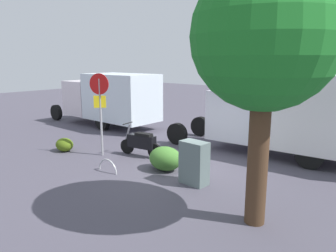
{
  "coord_description": "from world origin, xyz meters",
  "views": [
    {
      "loc": [
        -5.93,
        7.93,
        3.5
      ],
      "look_at": [
        1.12,
        -0.37,
        1.24
      ],
      "focal_mm": 34.15,
      "sensor_mm": 36.0,
      "label": 1
    }
  ],
  "objects_px": {
    "stop_sign": "(100,102)",
    "street_tree": "(265,39)",
    "box_truck_near": "(304,113)",
    "motorcycle": "(141,143)",
    "bike_rack_hoop": "(108,172)",
    "utility_cabinet": "(194,163)",
    "box_truck_far": "(109,97)"
  },
  "relations": [
    {
      "from": "box_truck_near",
      "to": "bike_rack_hoop",
      "type": "relative_size",
      "value": 10.17
    },
    {
      "from": "box_truck_far",
      "to": "street_tree",
      "type": "height_order",
      "value": "street_tree"
    },
    {
      "from": "motorcycle",
      "to": "utility_cabinet",
      "type": "xyz_separation_m",
      "value": [
        -3.06,
        0.93,
        0.11
      ]
    },
    {
      "from": "box_truck_near",
      "to": "street_tree",
      "type": "bearing_deg",
      "value": 94.36
    },
    {
      "from": "box_truck_near",
      "to": "box_truck_far",
      "type": "distance_m",
      "value": 9.91
    },
    {
      "from": "bike_rack_hoop",
      "to": "stop_sign",
      "type": "bearing_deg",
      "value": -33.0
    },
    {
      "from": "street_tree",
      "to": "bike_rack_hoop",
      "type": "bearing_deg",
      "value": 0.1
    },
    {
      "from": "utility_cabinet",
      "to": "bike_rack_hoop",
      "type": "xyz_separation_m",
      "value": [
        2.68,
        0.97,
        -0.63
      ]
    },
    {
      "from": "street_tree",
      "to": "utility_cabinet",
      "type": "relative_size",
      "value": 4.36
    },
    {
      "from": "box_truck_near",
      "to": "motorcycle",
      "type": "height_order",
      "value": "box_truck_near"
    },
    {
      "from": "stop_sign",
      "to": "box_truck_far",
      "type": "bearing_deg",
      "value": -42.51
    },
    {
      "from": "box_truck_far",
      "to": "motorcycle",
      "type": "xyz_separation_m",
      "value": [
        -5.3,
        2.88,
        -1.05
      ]
    },
    {
      "from": "stop_sign",
      "to": "motorcycle",
      "type": "bearing_deg",
      "value": -144.36
    },
    {
      "from": "motorcycle",
      "to": "stop_sign",
      "type": "distance_m",
      "value": 2.11
    },
    {
      "from": "stop_sign",
      "to": "bike_rack_hoop",
      "type": "distance_m",
      "value": 2.77
    },
    {
      "from": "motorcycle",
      "to": "street_tree",
      "type": "height_order",
      "value": "street_tree"
    },
    {
      "from": "street_tree",
      "to": "bike_rack_hoop",
      "type": "relative_size",
      "value": 6.41
    },
    {
      "from": "stop_sign",
      "to": "bike_rack_hoop",
      "type": "bearing_deg",
      "value": 147.0
    },
    {
      "from": "stop_sign",
      "to": "street_tree",
      "type": "height_order",
      "value": "street_tree"
    },
    {
      "from": "stop_sign",
      "to": "bike_rack_hoop",
      "type": "relative_size",
      "value": 3.57
    },
    {
      "from": "box_truck_far",
      "to": "street_tree",
      "type": "bearing_deg",
      "value": 155.7
    },
    {
      "from": "bike_rack_hoop",
      "to": "utility_cabinet",
      "type": "bearing_deg",
      "value": -160.17
    },
    {
      "from": "box_truck_far",
      "to": "bike_rack_hoop",
      "type": "xyz_separation_m",
      "value": [
        -5.67,
        4.78,
        -1.57
      ]
    },
    {
      "from": "box_truck_near",
      "to": "bike_rack_hoop",
      "type": "xyz_separation_m",
      "value": [
        4.22,
        5.38,
        -1.66
      ]
    },
    {
      "from": "box_truck_far",
      "to": "utility_cabinet",
      "type": "relative_size",
      "value": 5.65
    },
    {
      "from": "box_truck_near",
      "to": "stop_sign",
      "type": "bearing_deg",
      "value": 32.95
    },
    {
      "from": "box_truck_far",
      "to": "bike_rack_hoop",
      "type": "distance_m",
      "value": 7.58
    },
    {
      "from": "utility_cabinet",
      "to": "street_tree",
      "type": "bearing_deg",
      "value": 157.6
    },
    {
      "from": "stop_sign",
      "to": "utility_cabinet",
      "type": "relative_size",
      "value": 2.43
    },
    {
      "from": "box_truck_near",
      "to": "street_tree",
      "type": "height_order",
      "value": "street_tree"
    },
    {
      "from": "street_tree",
      "to": "utility_cabinet",
      "type": "distance_m",
      "value": 4.13
    },
    {
      "from": "box_truck_far",
      "to": "bike_rack_hoop",
      "type": "bearing_deg",
      "value": 139.66
    }
  ]
}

